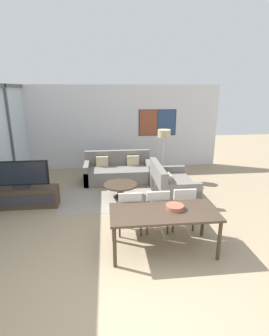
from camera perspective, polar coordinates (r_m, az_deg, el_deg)
name	(u,v)px	position (r m, az deg, el deg)	size (l,w,h in m)	color
ground_plane	(139,296)	(3.93, 1.08, -26.08)	(24.00, 24.00, 0.00)	#9E896B
wall_back	(119,127)	(9.04, -3.50, 8.83)	(7.01, 0.09, 2.80)	silver
area_rug	(121,197)	(6.77, -3.03, -6.35)	(2.98, 1.74, 0.01)	gray
tv_console	(23,197)	(6.71, -23.16, -5.86)	(1.63, 0.44, 0.47)	#423326
television	(20,175)	(6.53, -23.73, -1.31)	(1.30, 0.20, 0.65)	#2D2D33
sofa_main	(118,172)	(7.90, -3.61, -0.79)	(1.98, 0.98, 0.86)	slate
sofa_side	(170,186)	(6.79, 7.72, -3.96)	(0.98, 1.53, 0.86)	slate
coffee_table	(120,187)	(6.67, -3.07, -4.20)	(0.85, 0.85, 0.37)	#423326
dining_table	(164,215)	(4.45, 6.38, -10.16)	(1.79, 0.85, 0.73)	#423326
dining_chair_left	(130,209)	(4.98, -1.07, -9.00)	(0.46, 0.46, 0.89)	beige
dining_chair_centre	(157,208)	(5.06, 4.82, -8.61)	(0.46, 0.46, 0.89)	beige
dining_chair_right	(182,205)	(5.22, 10.36, -7.99)	(0.46, 0.46, 0.89)	beige
fruit_bowl	(175,207)	(4.50, 8.75, -8.35)	(0.31, 0.31, 0.07)	#995642
floor_lamp	(164,137)	(7.78, 6.44, 6.74)	(0.38, 0.38, 1.53)	#2D2D33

